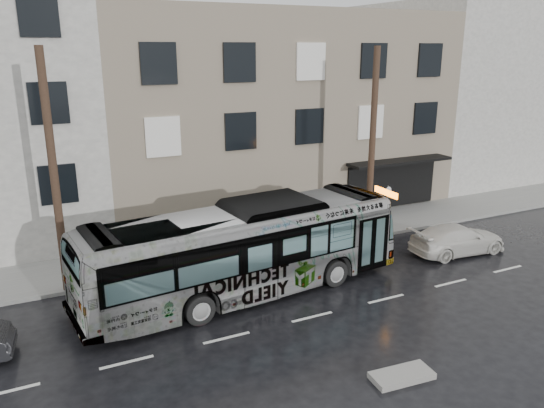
{
  "coord_description": "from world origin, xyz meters",
  "views": [
    {
      "loc": [
        -8.53,
        -16.88,
        9.05
      ],
      "look_at": [
        0.86,
        2.5,
        2.69
      ],
      "focal_mm": 35.0,
      "sensor_mm": 36.0,
      "label": 1
    }
  ],
  "objects": [
    {
      "name": "bus",
      "position": [
        -1.39,
        0.27,
        1.76
      ],
      "size": [
        12.9,
        4.24,
        3.53
      ],
      "primitive_type": "imported",
      "rotation": [
        0.0,
        0.0,
        1.67
      ],
      "color": "#B2B2B2",
      "rests_on": "ground"
    },
    {
      "name": "sidewalk",
      "position": [
        0.0,
        4.9,
        0.07
      ],
      "size": [
        90.0,
        3.6,
        0.15
      ],
      "primitive_type": "cube",
      "color": "gray",
      "rests_on": "ground"
    },
    {
      "name": "slush_pile",
      "position": [
        0.5,
        -6.73,
        0.09
      ],
      "size": [
        1.86,
        0.95,
        0.18
      ],
      "primitive_type": "cube",
      "rotation": [
        0.0,
        0.0,
        -0.08
      ],
      "color": "gray",
      "rests_on": "ground"
    },
    {
      "name": "utility_pole_rear",
      "position": [
        -7.5,
        3.3,
        4.65
      ],
      "size": [
        0.3,
        0.3,
        9.0
      ],
      "primitive_type": "cylinder",
      "color": "#3E2B1F",
      "rests_on": "sidewalk"
    },
    {
      "name": "building_taupe",
      "position": [
        5.0,
        12.7,
        5.5
      ],
      "size": [
        20.0,
        12.0,
        11.0
      ],
      "primitive_type": "cube",
      "color": "gray",
      "rests_on": "ground"
    },
    {
      "name": "white_sedan",
      "position": [
        9.01,
        -0.12,
        0.67
      ],
      "size": [
        4.72,
        2.18,
        1.33
      ],
      "primitive_type": "imported",
      "rotation": [
        0.0,
        0.0,
        1.5
      ],
      "color": "silver",
      "rests_on": "ground"
    },
    {
      "name": "ground",
      "position": [
        0.0,
        0.0,
        0.0
      ],
      "size": [
        120.0,
        120.0,
        0.0
      ],
      "primitive_type": "plane",
      "color": "black",
      "rests_on": "ground"
    },
    {
      "name": "utility_pole_front",
      "position": [
        6.5,
        3.3,
        4.65
      ],
      "size": [
        0.3,
        0.3,
        9.0
      ],
      "primitive_type": "cylinder",
      "color": "#3E2B1F",
      "rests_on": "sidewalk"
    },
    {
      "name": "building_filler",
      "position": [
        24.0,
        12.7,
        6.0
      ],
      "size": [
        18.0,
        12.0,
        12.0
      ],
      "primitive_type": "cube",
      "color": "beige",
      "rests_on": "ground"
    },
    {
      "name": "sign_post",
      "position": [
        7.6,
        3.3,
        1.35
      ],
      "size": [
        0.06,
        0.06,
        2.4
      ],
      "primitive_type": "cylinder",
      "color": "slate",
      "rests_on": "sidewalk"
    }
  ]
}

